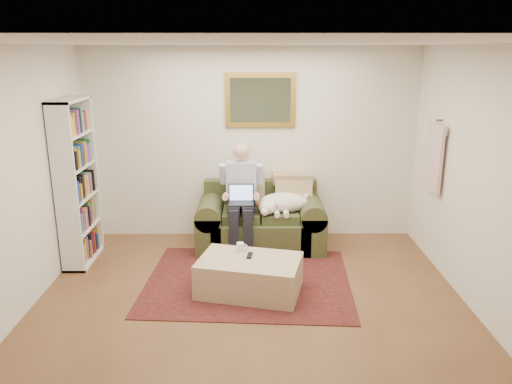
{
  "coord_description": "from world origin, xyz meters",
  "views": [
    {
      "loc": [
        0.03,
        -4.21,
        2.55
      ],
      "look_at": [
        0.06,
        1.36,
        0.95
      ],
      "focal_mm": 35.0,
      "sensor_mm": 36.0,
      "label": 1
    }
  ],
  "objects_px": {
    "laptop": "(241,198)",
    "coffee_mug": "(240,247)",
    "sleeping_dog": "(284,202)",
    "seated_man": "(241,199)",
    "sofa": "(261,226)",
    "ottoman": "(250,276)",
    "bookshelf": "(76,183)"
  },
  "relations": [
    {
      "from": "seated_man",
      "to": "laptop",
      "type": "distance_m",
      "value": 0.07
    },
    {
      "from": "seated_man",
      "to": "sleeping_dog",
      "type": "height_order",
      "value": "seated_man"
    },
    {
      "from": "sofa",
      "to": "sleeping_dog",
      "type": "distance_m",
      "value": 0.47
    },
    {
      "from": "sofa",
      "to": "bookshelf",
      "type": "xyz_separation_m",
      "value": [
        -2.23,
        -0.44,
        0.71
      ]
    },
    {
      "from": "seated_man",
      "to": "laptop",
      "type": "relative_size",
      "value": 4.33
    },
    {
      "from": "laptop",
      "to": "coffee_mug",
      "type": "bearing_deg",
      "value": -89.41
    },
    {
      "from": "coffee_mug",
      "to": "sofa",
      "type": "bearing_deg",
      "value": 77.88
    },
    {
      "from": "laptop",
      "to": "sleeping_dog",
      "type": "relative_size",
      "value": 0.47
    },
    {
      "from": "sofa",
      "to": "sleeping_dog",
      "type": "height_order",
      "value": "sofa"
    },
    {
      "from": "bookshelf",
      "to": "laptop",
      "type": "bearing_deg",
      "value": 6.57
    },
    {
      "from": "ottoman",
      "to": "coffee_mug",
      "type": "xyz_separation_m",
      "value": [
        -0.1,
        0.21,
        0.24
      ]
    },
    {
      "from": "seated_man",
      "to": "sleeping_dog",
      "type": "distance_m",
      "value": 0.56
    },
    {
      "from": "sofa",
      "to": "coffee_mug",
      "type": "bearing_deg",
      "value": -102.12
    },
    {
      "from": "coffee_mug",
      "to": "sleeping_dog",
      "type": "bearing_deg",
      "value": 62.5
    },
    {
      "from": "sofa",
      "to": "ottoman",
      "type": "relative_size",
      "value": 1.56
    },
    {
      "from": "laptop",
      "to": "sleeping_dog",
      "type": "distance_m",
      "value": 0.57
    },
    {
      "from": "sleeping_dog",
      "to": "ottoman",
      "type": "height_order",
      "value": "sleeping_dog"
    },
    {
      "from": "bookshelf",
      "to": "sofa",
      "type": "bearing_deg",
      "value": 11.29
    },
    {
      "from": "ottoman",
      "to": "coffee_mug",
      "type": "distance_m",
      "value": 0.34
    },
    {
      "from": "sleeping_dog",
      "to": "coffee_mug",
      "type": "xyz_separation_m",
      "value": [
        -0.54,
        -1.03,
        -0.2
      ]
    },
    {
      "from": "sofa",
      "to": "seated_man",
      "type": "height_order",
      "value": "seated_man"
    },
    {
      "from": "coffee_mug",
      "to": "laptop",
      "type": "bearing_deg",
      "value": 90.59
    },
    {
      "from": "sleeping_dog",
      "to": "ottoman",
      "type": "relative_size",
      "value": 0.64
    },
    {
      "from": "ottoman",
      "to": "laptop",
      "type": "bearing_deg",
      "value": 95.74
    },
    {
      "from": "coffee_mug",
      "to": "bookshelf",
      "type": "height_order",
      "value": "bookshelf"
    },
    {
      "from": "sleeping_dog",
      "to": "coffee_mug",
      "type": "bearing_deg",
      "value": -117.5
    },
    {
      "from": "seated_man",
      "to": "bookshelf",
      "type": "bearing_deg",
      "value": -171.6
    },
    {
      "from": "ottoman",
      "to": "sleeping_dog",
      "type": "bearing_deg",
      "value": 70.77
    },
    {
      "from": "sofa",
      "to": "bookshelf",
      "type": "height_order",
      "value": "bookshelf"
    },
    {
      "from": "laptop",
      "to": "coffee_mug",
      "type": "xyz_separation_m",
      "value": [
        0.01,
        -0.9,
        -0.3
      ]
    },
    {
      "from": "ottoman",
      "to": "seated_man",
      "type": "bearing_deg",
      "value": 95.43
    },
    {
      "from": "sofa",
      "to": "bookshelf",
      "type": "bearing_deg",
      "value": -168.71
    }
  ]
}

